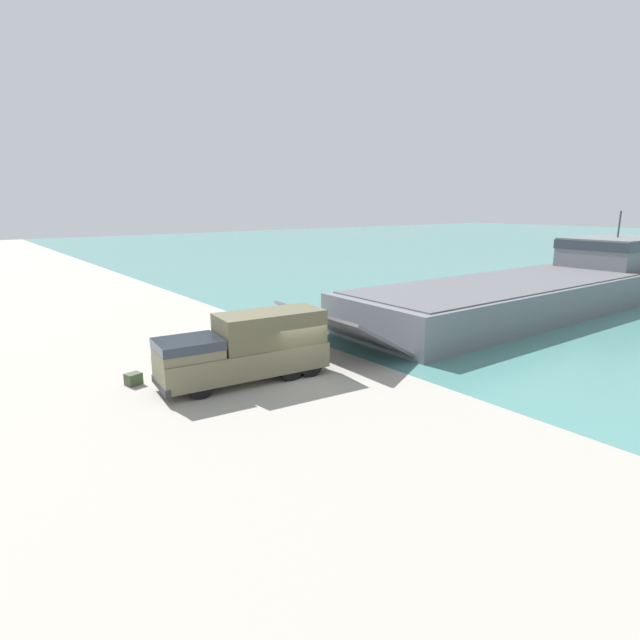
{
  "coord_description": "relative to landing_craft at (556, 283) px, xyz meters",
  "views": [
    {
      "loc": [
        18.78,
        -13.38,
        8.18
      ],
      "look_at": [
        -1.24,
        2.2,
        2.28
      ],
      "focal_mm": 28.0,
      "sensor_mm": 36.0,
      "label": 1
    }
  ],
  "objects": [
    {
      "name": "cargo_crate",
      "position": [
        -2.44,
        -33.71,
        -1.6
      ],
      "size": [
        0.69,
        0.78,
        0.56
      ],
      "primitive_type": "cube",
      "rotation": [
        0.0,
        0.0,
        0.23
      ],
      "color": "#3D4C33",
      "rests_on": "ground_plane"
    },
    {
      "name": "ground_plane",
      "position": [
        1.38,
        -26.94,
        -1.88
      ],
      "size": [
        240.0,
        240.0,
        0.0
      ],
      "primitive_type": "plane",
      "color": "#9E998E"
    },
    {
      "name": "soldier_on_ramp",
      "position": [
        -2.71,
        -30.8,
        -0.85
      ],
      "size": [
        0.5,
        0.46,
        1.77
      ],
      "rotation": [
        0.0,
        0.0,
        5.37
      ],
      "color": "#3D4C33",
      "rests_on": "ground_plane"
    },
    {
      "name": "landing_craft",
      "position": [
        0.0,
        0.0,
        0.0
      ],
      "size": [
        9.99,
        40.64,
        7.6
      ],
      "rotation": [
        0.0,
        0.0,
        -0.03
      ],
      "color": "slate",
      "rests_on": "ground_plane"
    },
    {
      "name": "military_truck",
      "position": [
        0.36,
        -29.24,
        -0.24
      ],
      "size": [
        3.27,
        8.23,
        3.23
      ],
      "rotation": [
        0.0,
        0.0,
        -1.69
      ],
      "color": "#6B664C",
      "rests_on": "ground_plane"
    }
  ]
}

